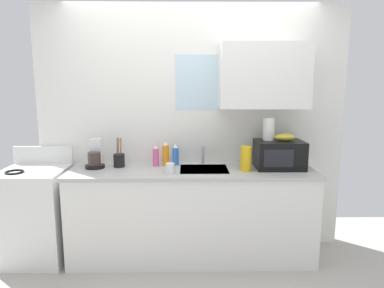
{
  "coord_description": "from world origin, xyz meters",
  "views": [
    {
      "loc": [
        -0.05,
        -3.28,
        1.73
      ],
      "look_at": [
        0.0,
        0.0,
        1.15
      ],
      "focal_mm": 32.84,
      "sensor_mm": 36.0,
      "label": 1
    }
  ],
  "objects": [
    {
      "name": "counter_unit",
      "position": [
        0.0,
        0.0,
        0.46
      ],
      "size": [
        2.37,
        0.63,
        0.9
      ],
      "color": "white",
      "rests_on": "ground"
    },
    {
      "name": "paper_towel_roll",
      "position": [
        0.75,
        0.1,
        1.28
      ],
      "size": [
        0.11,
        0.11,
        0.22
      ],
      "primitive_type": "cylinder",
      "color": "white",
      "rests_on": "microwave"
    },
    {
      "name": "stove_range",
      "position": [
        -1.53,
        0.0,
        0.46
      ],
      "size": [
        0.6,
        0.6,
        1.08
      ],
      "color": "white",
      "rests_on": "ground"
    },
    {
      "name": "cereal_canister",
      "position": [
        0.51,
        -0.05,
        1.02
      ],
      "size": [
        0.1,
        0.1,
        0.23
      ],
      "primitive_type": "cylinder",
      "color": "gold",
      "rests_on": "counter_unit"
    },
    {
      "name": "dish_soap_bottle_pink",
      "position": [
        -0.36,
        0.16,
        1.0
      ],
      "size": [
        0.06,
        0.06,
        0.21
      ],
      "color": "#E55999",
      "rests_on": "counter_unit"
    },
    {
      "name": "dish_soap_bottle_blue",
      "position": [
        -0.16,
        0.2,
        1.0
      ],
      "size": [
        0.06,
        0.06,
        0.21
      ],
      "color": "blue",
      "rests_on": "counter_unit"
    },
    {
      "name": "coffee_maker",
      "position": [
        -0.95,
        0.11,
        1.0
      ],
      "size": [
        0.19,
        0.21,
        0.28
      ],
      "color": "black",
      "rests_on": "counter_unit"
    },
    {
      "name": "microwave",
      "position": [
        0.85,
        0.05,
        1.04
      ],
      "size": [
        0.46,
        0.35,
        0.27
      ],
      "color": "black",
      "rests_on": "counter_unit"
    },
    {
      "name": "dish_soap_bottle_orange",
      "position": [
        -0.26,
        0.18,
        1.01
      ],
      "size": [
        0.07,
        0.07,
        0.24
      ],
      "color": "orange",
      "rests_on": "counter_unit"
    },
    {
      "name": "kitchen_wall_assembly",
      "position": [
        0.12,
        0.31,
        1.35
      ],
      "size": [
        3.14,
        0.42,
        2.5
      ],
      "color": "white",
      "rests_on": "ground"
    },
    {
      "name": "banana_bunch",
      "position": [
        0.9,
        0.05,
        1.2
      ],
      "size": [
        0.2,
        0.11,
        0.07
      ],
      "primitive_type": "ellipsoid",
      "color": "gold",
      "rests_on": "microwave"
    },
    {
      "name": "sink_faucet",
      "position": [
        0.12,
        0.24,
        0.99
      ],
      "size": [
        0.03,
        0.03,
        0.18
      ],
      "primitive_type": "cylinder",
      "color": "#B2B5BA",
      "rests_on": "counter_unit"
    },
    {
      "name": "mug_white",
      "position": [
        -0.2,
        -0.14,
        0.95
      ],
      "size": [
        0.08,
        0.08,
        0.09
      ],
      "primitive_type": "cylinder",
      "color": "white",
      "rests_on": "counter_unit"
    },
    {
      "name": "utensil_crock",
      "position": [
        -0.72,
        0.12,
        0.97
      ],
      "size": [
        0.11,
        0.11,
        0.3
      ],
      "color": "black",
      "rests_on": "counter_unit"
    }
  ]
}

